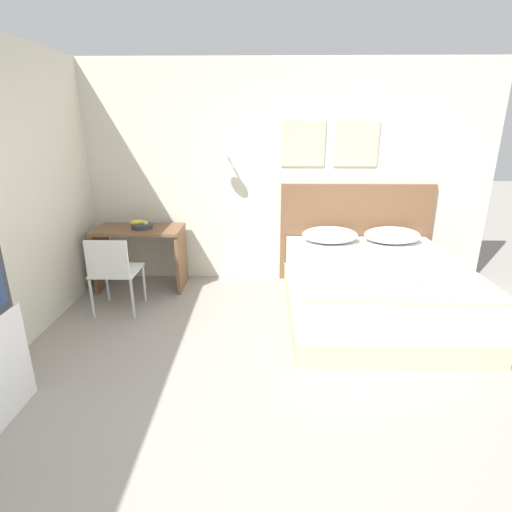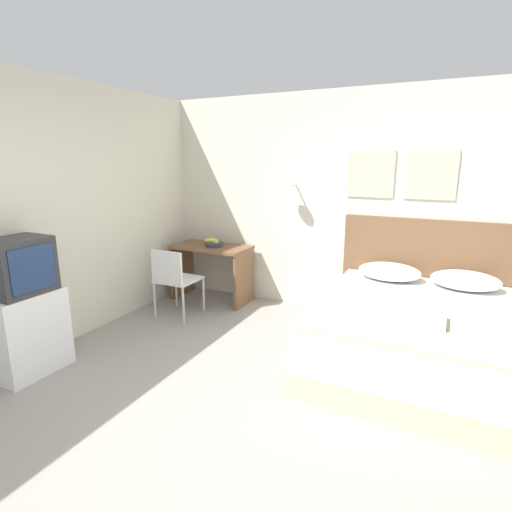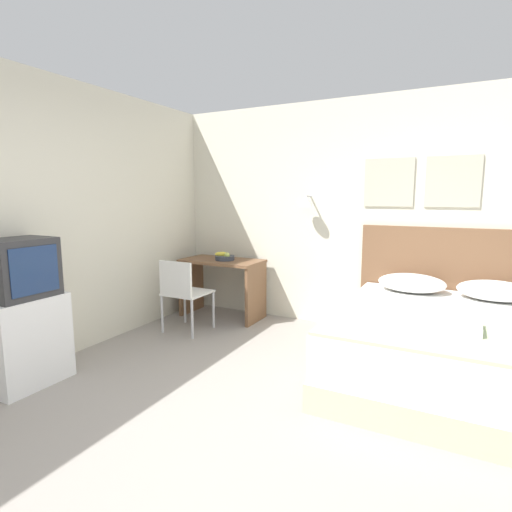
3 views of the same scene
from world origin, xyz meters
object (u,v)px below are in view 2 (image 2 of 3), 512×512
at_px(throw_blanket, 413,329).
at_px(fruit_bowl, 214,243).
at_px(bed, 416,337).
at_px(pillow_left, 389,272).
at_px(headboard, 427,274).
at_px(folded_towel_near_foot, 421,319).
at_px(tv_stand, 27,333).
at_px(television, 18,266).
at_px(desk_chair, 173,277).
at_px(desk, 212,263).
at_px(pillow_right, 465,280).

relative_size(throw_blanket, fruit_bowl, 6.54).
height_order(bed, pillow_left, pillow_left).
xyz_separation_m(bed, headboard, (0.00, 1.04, 0.33)).
xyz_separation_m(pillow_left, folded_towel_near_foot, (0.42, -1.17, -0.04)).
distance_m(tv_stand, television, 0.61).
height_order(tv_stand, television, television).
relative_size(desk_chair, tv_stand, 1.14).
xyz_separation_m(desk, television, (-0.43, -2.34, 0.47)).
height_order(fruit_bowl, tv_stand, fruit_bowl).
height_order(desk, tv_stand, desk).
xyz_separation_m(desk_chair, television, (-0.36, -1.61, 0.47)).
bearing_deg(pillow_right, television, -145.67).
height_order(desk, fruit_bowl, fruit_bowl).
bearing_deg(desk, television, -100.47).
bearing_deg(folded_towel_near_foot, fruit_bowl, 156.59).
height_order(desk_chair, tv_stand, desk_chair).
bearing_deg(pillow_left, folded_towel_near_foot, -70.48).
bearing_deg(pillow_right, tv_stand, -145.70).
bearing_deg(pillow_right, headboard, 140.21).
distance_m(headboard, tv_stand, 4.08).
xyz_separation_m(pillow_left, desk_chair, (-2.35, -0.75, -0.17)).
distance_m(pillow_left, throw_blanket, 1.37).
xyz_separation_m(pillow_right, desk, (-3.02, -0.01, -0.17)).
relative_size(pillow_right, desk_chair, 0.78).
relative_size(folded_towel_near_foot, fruit_bowl, 1.36).
xyz_separation_m(throw_blanket, fruit_bowl, (-2.60, 1.29, 0.19)).
xyz_separation_m(bed, pillow_right, (0.37, 0.73, 0.39)).
relative_size(pillow_right, folded_towel_near_foot, 1.84).
distance_m(headboard, pillow_left, 0.48).
distance_m(bed, throw_blanket, 0.66).
xyz_separation_m(headboard, pillow_left, (-0.37, -0.31, 0.06)).
bearing_deg(pillow_right, desk, -179.78).
height_order(pillow_right, folded_towel_near_foot, pillow_right).
distance_m(headboard, fruit_bowl, 2.63).
height_order(pillow_left, tv_stand, pillow_left).
xyz_separation_m(headboard, pillow_right, (0.37, -0.31, 0.06)).
bearing_deg(fruit_bowl, bed, -15.13).
bearing_deg(desk, folded_towel_near_foot, -23.29).
distance_m(folded_towel_near_foot, desk, 2.94).
xyz_separation_m(bed, fruit_bowl, (-2.60, 0.70, 0.50)).
bearing_deg(bed, tv_stand, -152.20).
relative_size(pillow_right, television, 1.34).
bearing_deg(fruit_bowl, desk_chair, -99.11).
relative_size(pillow_right, desk, 0.64).
xyz_separation_m(headboard, desk_chair, (-2.72, -1.05, -0.11)).
height_order(pillow_right, television, television).
relative_size(fruit_bowl, tv_stand, 0.35).
xyz_separation_m(headboard, television, (-3.08, -2.66, 0.37)).
distance_m(pillow_right, folded_towel_near_foot, 1.22).
xyz_separation_m(bed, tv_stand, (-3.08, -1.63, 0.08)).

